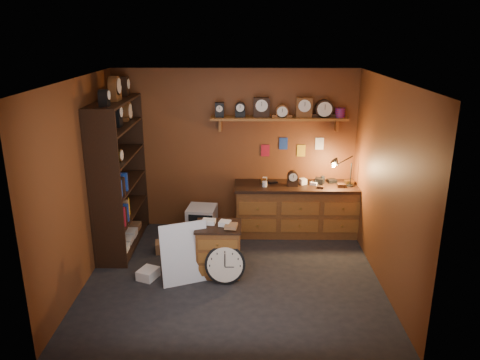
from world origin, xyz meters
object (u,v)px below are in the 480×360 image
(workbench, at_px, (298,206))
(big_round_clock, at_px, (225,264))
(shelving_unit, at_px, (117,169))
(low_cabinet, at_px, (219,247))

(workbench, xyz_separation_m, big_round_clock, (-1.15, -1.65, -0.20))
(shelving_unit, height_order, workbench, shelving_unit)
(big_round_clock, bearing_deg, low_cabinet, 109.76)
(workbench, relative_size, big_round_clock, 3.86)
(workbench, distance_m, low_cabinet, 1.86)
(low_cabinet, distance_m, big_round_clock, 0.32)
(workbench, bearing_deg, low_cabinet, -132.30)
(workbench, height_order, big_round_clock, workbench)
(workbench, distance_m, big_round_clock, 2.03)
(shelving_unit, relative_size, low_cabinet, 3.19)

